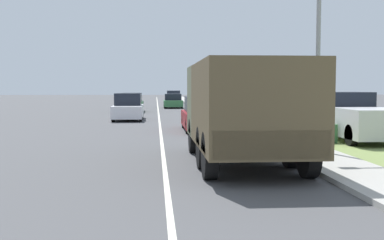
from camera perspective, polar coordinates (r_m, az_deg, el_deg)
name	(u,v)px	position (r m, az deg, el deg)	size (l,w,h in m)	color
ground_plane	(158,112)	(40.31, -4.00, 0.93)	(180.00, 180.00, 0.00)	#4C4C4F
lane_centre_stripe	(158,112)	(40.31, -4.00, 0.94)	(0.12, 120.00, 0.00)	silver
sidewalk_right	(212,111)	(40.58, 2.36, 1.04)	(1.80, 120.00, 0.12)	#ADAAA3
grass_strip_right	(263,112)	(41.32, 8.44, 0.99)	(7.00, 120.00, 0.02)	olive
military_truck	(243,106)	(13.13, 6.05, 1.69)	(2.60, 6.72, 2.74)	#606647
car_nearest_ahead	(202,115)	(23.23, 1.25, 0.56)	(1.82, 4.82, 1.64)	maroon
car_second_ahead	(128,108)	(30.94, -7.58, 1.41)	(1.84, 4.61, 1.71)	silver
car_third_ahead	(132,103)	(40.81, -7.10, 1.97)	(1.79, 4.64, 1.62)	#336B3D
car_fourth_ahead	(173,102)	(48.29, -2.27, 2.20)	(1.84, 4.18, 1.42)	#336B3D
car_farthest_ahead	(173,98)	(61.61, -2.22, 2.66)	(1.85, 4.58, 1.65)	#B7BABF
pickup_truck	(355,117)	(19.98, 18.73, 0.28)	(2.06, 5.02, 1.87)	silver
lamp_post	(311,31)	(15.34, 13.92, 10.18)	(1.69, 0.24, 6.07)	gray
utility_box	(328,133)	(18.65, 15.85, -1.54)	(0.55, 0.45, 0.70)	#3D7042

